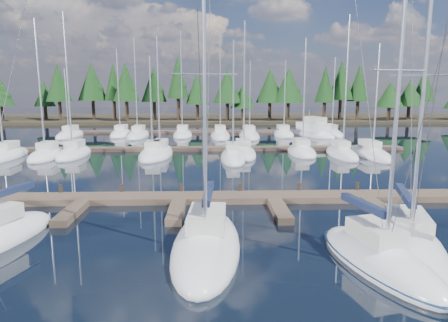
{
  "coord_description": "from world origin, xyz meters",
  "views": [
    {
      "loc": [
        1.99,
        -7.16,
        7.11
      ],
      "look_at": [
        2.99,
        22.0,
        1.91
      ],
      "focal_mm": 32.0,
      "sensor_mm": 36.0,
      "label": 1
    }
  ],
  "objects_px": {
    "main_dock": "(179,201)",
    "front_sailboat_4": "(379,259)",
    "front_sailboat_3": "(207,244)",
    "motor_yacht_right": "(313,133)",
    "front_sailboat_5": "(407,246)"
  },
  "relations": [
    {
      "from": "main_dock",
      "to": "front_sailboat_4",
      "type": "height_order",
      "value": "front_sailboat_4"
    },
    {
      "from": "front_sailboat_3",
      "to": "motor_yacht_right",
      "type": "height_order",
      "value": "front_sailboat_3"
    },
    {
      "from": "front_sailboat_4",
      "to": "motor_yacht_right",
      "type": "xyz_separation_m",
      "value": [
        9.14,
        46.58,
        0.24
      ]
    },
    {
      "from": "front_sailboat_4",
      "to": "motor_yacht_right",
      "type": "height_order",
      "value": "front_sailboat_4"
    },
    {
      "from": "front_sailboat_4",
      "to": "front_sailboat_3",
      "type": "bearing_deg",
      "value": 164.91
    },
    {
      "from": "front_sailboat_5",
      "to": "motor_yacht_right",
      "type": "height_order",
      "value": "front_sailboat_5"
    },
    {
      "from": "front_sailboat_3",
      "to": "front_sailboat_4",
      "type": "xyz_separation_m",
      "value": [
        7.06,
        -1.9,
        0.02
      ]
    },
    {
      "from": "front_sailboat_4",
      "to": "front_sailboat_5",
      "type": "xyz_separation_m",
      "value": [
        1.86,
        1.35,
        -0.02
      ]
    },
    {
      "from": "front_sailboat_3",
      "to": "front_sailboat_4",
      "type": "bearing_deg",
      "value": -15.09
    },
    {
      "from": "main_dock",
      "to": "front_sailboat_5",
      "type": "relative_size",
      "value": 3.15
    },
    {
      "from": "front_sailboat_3",
      "to": "front_sailboat_5",
      "type": "height_order",
      "value": "front_sailboat_3"
    },
    {
      "from": "main_dock",
      "to": "front_sailboat_5",
      "type": "bearing_deg",
      "value": -36.93
    },
    {
      "from": "main_dock",
      "to": "front_sailboat_3",
      "type": "height_order",
      "value": "front_sailboat_3"
    },
    {
      "from": "main_dock",
      "to": "front_sailboat_4",
      "type": "relative_size",
      "value": 3.1
    },
    {
      "from": "main_dock",
      "to": "front_sailboat_3",
      "type": "distance_m",
      "value": 7.71
    }
  ]
}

